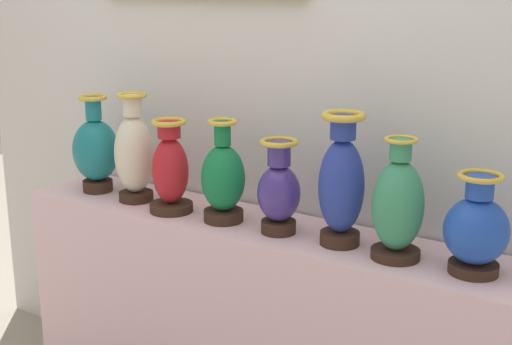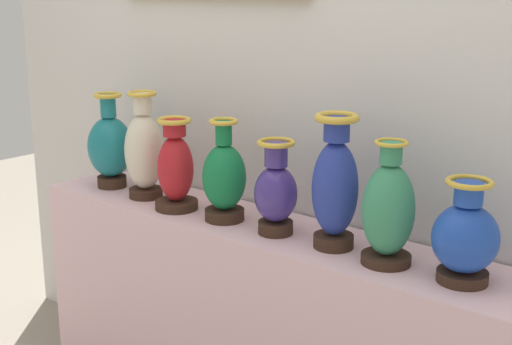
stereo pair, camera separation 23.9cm
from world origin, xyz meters
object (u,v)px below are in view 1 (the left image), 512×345
at_px(vase_ivory, 134,154).
at_px(vase_crimson, 170,171).
at_px(vase_indigo, 279,191).
at_px(vase_teal, 96,150).
at_px(vase_jade, 398,207).
at_px(vase_sapphire, 476,230).
at_px(vase_emerald, 223,179).
at_px(vase_cobalt, 341,184).

height_order(vase_ivory, vase_crimson, vase_ivory).
height_order(vase_ivory, vase_indigo, vase_ivory).
distance_m(vase_teal, vase_jade, 1.27).
bearing_deg(vase_sapphire, vase_crimson, -177.87).
bearing_deg(vase_crimson, vase_sapphire, 2.13).
bearing_deg(vase_teal, vase_indigo, -1.07).
distance_m(vase_crimson, vase_emerald, 0.22).
xyz_separation_m(vase_crimson, vase_sapphire, (1.08, 0.04, -0.02)).
xyz_separation_m(vase_emerald, vase_cobalt, (0.44, 0.02, 0.05)).
bearing_deg(vase_indigo, vase_jade, 0.34).
relative_size(vase_ivory, vase_sapphire, 1.40).
relative_size(vase_indigo, vase_cobalt, 0.74).
bearing_deg(vase_crimson, vase_emerald, 4.83).
xyz_separation_m(vase_ivory, vase_emerald, (0.42, -0.01, -0.03)).
bearing_deg(vase_teal, vase_jade, -0.61).
bearing_deg(vase_cobalt, vase_teal, 179.95).
height_order(vase_emerald, vase_indigo, vase_emerald).
distance_m(vase_teal, vase_emerald, 0.64).
relative_size(vase_crimson, vase_sapphire, 1.15).
bearing_deg(vase_emerald, vase_crimson, -175.17).
relative_size(vase_cobalt, vase_jade, 1.14).
xyz_separation_m(vase_indigo, vase_jade, (0.41, 0.00, 0.02)).
xyz_separation_m(vase_jade, vase_sapphire, (0.23, 0.02, -0.03)).
relative_size(vase_teal, vase_cobalt, 0.91).
bearing_deg(vase_teal, vase_emerald, -1.78).
distance_m(vase_teal, vase_cobalt, 1.08).
bearing_deg(vase_crimson, vase_teal, 174.71).
distance_m(vase_teal, vase_crimson, 0.42).
distance_m(vase_crimson, vase_jade, 0.85).
height_order(vase_teal, vase_sapphire, vase_teal).
height_order(vase_ivory, vase_cobalt, vase_cobalt).
bearing_deg(vase_jade, vase_cobalt, 176.27).
relative_size(vase_teal, vase_indigo, 1.22).
height_order(vase_emerald, vase_sapphire, vase_emerald).
bearing_deg(vase_ivory, vase_jade, -0.20).
relative_size(vase_ivory, vase_emerald, 1.15).
relative_size(vase_crimson, vase_cobalt, 0.80).
height_order(vase_crimson, vase_indigo, vase_crimson).
xyz_separation_m(vase_indigo, vase_sapphire, (0.64, 0.02, -0.01)).
distance_m(vase_indigo, vase_jade, 0.41).
distance_m(vase_cobalt, vase_jade, 0.20).
bearing_deg(vase_emerald, vase_sapphire, 1.44).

